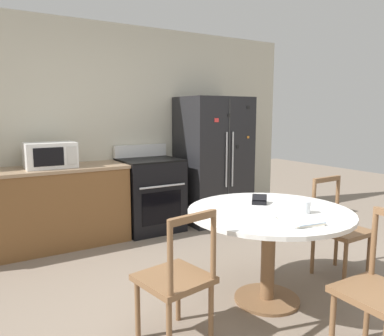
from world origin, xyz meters
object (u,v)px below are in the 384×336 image
at_px(dining_chair_right, 339,230).
at_px(refrigerator, 213,160).
at_px(wallet, 259,200).
at_px(dining_chair_left, 177,279).
at_px(candle_glass, 305,208).
at_px(oven_range, 150,194).
at_px(dining_chair_near, 381,292).
at_px(microwave, 50,155).

bearing_deg(dining_chair_right, refrigerator, -92.28).
xyz_separation_m(dining_chair_right, wallet, (-0.82, 0.17, 0.34)).
relative_size(dining_chair_left, candle_glass, 9.88).
bearing_deg(oven_range, dining_chair_near, -88.48).
distance_m(oven_range, dining_chair_left, 2.44).
distance_m(oven_range, candle_glass, 2.40).
relative_size(microwave, dining_chair_left, 0.58).
relative_size(dining_chair_left, dining_chair_right, 1.00).
xyz_separation_m(dining_chair_left, dining_chair_right, (1.78, 0.13, 0.00)).
bearing_deg(candle_glass, wallet, 102.80).
distance_m(dining_chair_right, wallet, 0.91).
bearing_deg(wallet, dining_chair_left, -162.33).
bearing_deg(dining_chair_right, oven_range, -68.40).
bearing_deg(microwave, dining_chair_right, -45.87).
distance_m(microwave, candle_glass, 2.76).
height_order(oven_range, dining_chair_near, oven_range).
bearing_deg(wallet, candle_glass, -77.20).
distance_m(microwave, dining_chair_right, 3.06).
xyz_separation_m(refrigerator, dining_chair_right, (-0.04, -2.10, -0.42)).
relative_size(refrigerator, dining_chair_right, 1.89).
xyz_separation_m(oven_range, dining_chair_right, (0.90, -2.15, -0.03)).
bearing_deg(candle_glass, microwave, 119.72).
bearing_deg(dining_chair_left, oven_range, 59.38).
height_order(refrigerator, candle_glass, refrigerator).
bearing_deg(dining_chair_near, dining_chair_right, -40.72).
relative_size(dining_chair_right, dining_chair_near, 1.00).
relative_size(oven_range, wallet, 6.19).
xyz_separation_m(oven_range, wallet, (0.08, -1.97, 0.31)).
distance_m(refrigerator, candle_glass, 2.46).
bearing_deg(dining_chair_right, dining_chair_near, 47.22).
bearing_deg(candle_glass, dining_chair_near, -97.37).
bearing_deg(oven_range, dining_chair_left, -111.12).
height_order(dining_chair_left, wallet, dining_chair_left).
bearing_deg(dining_chair_near, oven_range, 2.42).
height_order(microwave, candle_glass, microwave).
relative_size(refrigerator, oven_range, 1.58).
bearing_deg(oven_range, wallet, -87.69).
xyz_separation_m(microwave, dining_chair_left, (0.31, -2.29, -0.60)).
relative_size(microwave, dining_chair_right, 0.58).
distance_m(dining_chair_near, candle_glass, 0.78).
bearing_deg(oven_range, microwave, 179.63).
distance_m(oven_range, microwave, 1.32).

